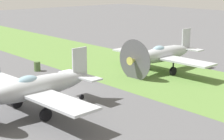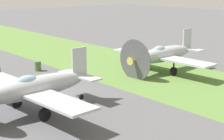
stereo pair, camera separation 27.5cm
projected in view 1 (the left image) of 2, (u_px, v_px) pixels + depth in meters
name	position (u px, v px, depth m)	size (l,w,h in m)	color
ground_plane	(62.00, 96.00, 26.88)	(160.00, 160.00, 0.00)	#515154
grass_verge	(154.00, 74.00, 33.21)	(120.00, 11.00, 0.01)	#567A38
airplane_lead	(35.00, 88.00, 23.15)	(11.11, 8.78, 3.95)	#B2B7BC
airplane_wingman	(162.00, 54.00, 33.85)	(10.89, 8.64, 3.89)	#B2B7BC
fuel_drum	(37.00, 66.00, 34.29)	(0.60, 0.60, 0.90)	#476633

